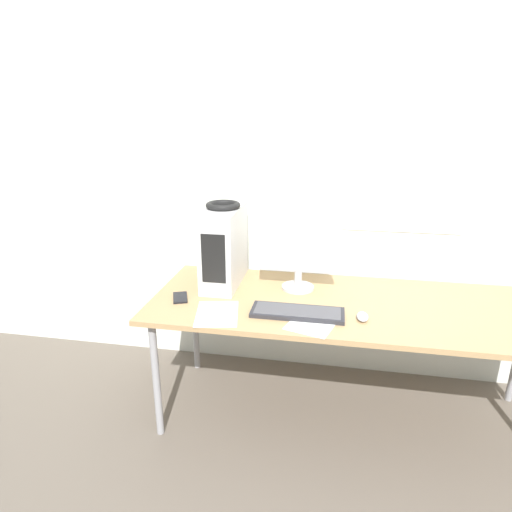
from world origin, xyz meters
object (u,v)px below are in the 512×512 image
(monitor_main, at_px, (299,243))
(keyboard, at_px, (297,312))
(mouse, at_px, (362,316))
(cell_phone, at_px, (180,298))
(headphones, at_px, (223,205))
(pc_tower, at_px, (224,246))

(monitor_main, height_order, keyboard, monitor_main)
(mouse, relative_size, cell_phone, 0.66)
(keyboard, bearing_deg, cell_phone, 173.09)
(keyboard, height_order, cell_phone, keyboard)
(headphones, relative_size, monitor_main, 0.39)
(pc_tower, bearing_deg, cell_phone, -124.55)
(headphones, bearing_deg, pc_tower, -90.00)
(mouse, bearing_deg, keyboard, -179.03)
(monitor_main, xyz_separation_m, mouse, (0.35, -0.33, -0.26))
(keyboard, height_order, mouse, mouse)
(headphones, bearing_deg, monitor_main, -1.87)
(pc_tower, bearing_deg, mouse, -23.46)
(headphones, xyz_separation_m, monitor_main, (0.44, -0.01, -0.20))
(monitor_main, bearing_deg, pc_tower, 178.24)
(monitor_main, height_order, mouse, monitor_main)
(headphones, relative_size, keyboard, 0.42)
(headphones, height_order, keyboard, headphones)
(keyboard, xyz_separation_m, cell_phone, (-0.65, 0.08, -0.01))
(mouse, bearing_deg, headphones, 156.49)
(monitor_main, xyz_separation_m, keyboard, (0.03, -0.33, -0.27))
(monitor_main, relative_size, keyboard, 1.09)
(monitor_main, distance_m, cell_phone, 0.73)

